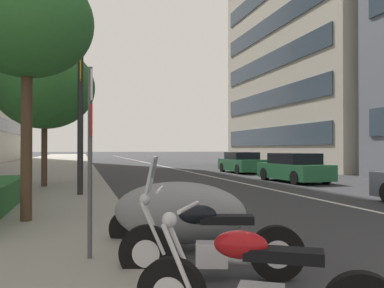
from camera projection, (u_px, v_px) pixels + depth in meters
name	position (u px, v px, depth m)	size (l,w,h in m)	color
sidewalk_right_plaza	(38.00, 168.00, 31.36)	(160.00, 8.63, 0.15)	gray
lane_centre_stripe	(157.00, 165.00, 38.96)	(110.00, 0.16, 0.01)	silver
motorcycle_far_end_row	(208.00, 243.00, 4.80)	(0.84, 2.17, 1.49)	black
motorcycle_nearest_camera	(178.00, 213.00, 6.23)	(1.64, 2.23, 1.07)	gray
car_lead_in_lane	(294.00, 168.00, 19.05)	(4.24, 1.97, 1.36)	#236038
car_far_down_avenue	(241.00, 163.00, 26.22)	(4.23, 1.85, 1.35)	#236038
parking_sign_by_curb	(91.00, 138.00, 5.24)	(0.32, 0.06, 2.50)	#47494C
street_lamp_with_banners	(90.00, 31.00, 12.59)	(1.26, 2.19, 8.81)	#232326
street_tree_far_plaza	(27.00, 23.00, 7.98)	(2.62, 2.62, 5.08)	#473323
street_tree_near_plaza_corner	(45.00, 87.00, 15.24)	(3.75, 3.75, 5.38)	#473323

